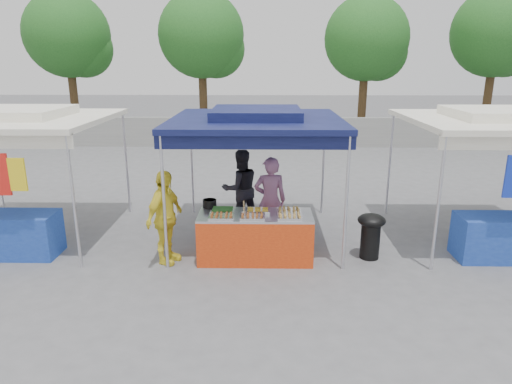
{
  "coord_description": "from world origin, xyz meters",
  "views": [
    {
      "loc": [
        0.14,
        -7.65,
        3.44
      ],
      "look_at": [
        0.0,
        0.6,
        1.05
      ],
      "focal_mm": 32.0,
      "sensor_mm": 36.0,
      "label": 1
    }
  ],
  "objects_px": {
    "wok_burner": "(371,232)",
    "cooking_pot": "(210,203)",
    "vendor_woman": "(270,200)",
    "helper_man": "(241,189)",
    "customer_person": "(165,218)",
    "vendor_table": "(255,237)"
  },
  "relations": [
    {
      "from": "vendor_table",
      "to": "customer_person",
      "type": "bearing_deg",
      "value": -174.3
    },
    {
      "from": "vendor_woman",
      "to": "helper_man",
      "type": "bearing_deg",
      "value": -59.59
    },
    {
      "from": "customer_person",
      "to": "vendor_table",
      "type": "bearing_deg",
      "value": -61.88
    },
    {
      "from": "cooking_pot",
      "to": "helper_man",
      "type": "height_order",
      "value": "helper_man"
    },
    {
      "from": "vendor_table",
      "to": "customer_person",
      "type": "height_order",
      "value": "customer_person"
    },
    {
      "from": "helper_man",
      "to": "cooking_pot",
      "type": "bearing_deg",
      "value": 47.43
    },
    {
      "from": "cooking_pot",
      "to": "wok_burner",
      "type": "height_order",
      "value": "cooking_pot"
    },
    {
      "from": "wok_burner",
      "to": "cooking_pot",
      "type": "bearing_deg",
      "value": 176.07
    },
    {
      "from": "helper_man",
      "to": "customer_person",
      "type": "xyz_separation_m",
      "value": [
        -1.21,
        -1.84,
        -0.01
      ]
    },
    {
      "from": "vendor_woman",
      "to": "cooking_pot",
      "type": "bearing_deg",
      "value": 17.17
    },
    {
      "from": "vendor_table",
      "to": "wok_burner",
      "type": "relative_size",
      "value": 2.4
    },
    {
      "from": "cooking_pot",
      "to": "vendor_woman",
      "type": "height_order",
      "value": "vendor_woman"
    },
    {
      "from": "vendor_table",
      "to": "customer_person",
      "type": "relative_size",
      "value": 1.21
    },
    {
      "from": "vendor_woman",
      "to": "customer_person",
      "type": "xyz_separation_m",
      "value": [
        -1.82,
        -0.96,
        -0.02
      ]
    },
    {
      "from": "vendor_table",
      "to": "cooking_pot",
      "type": "height_order",
      "value": "cooking_pot"
    },
    {
      "from": "cooking_pot",
      "to": "wok_burner",
      "type": "xyz_separation_m",
      "value": [
        2.9,
        -0.28,
        -0.43
      ]
    },
    {
      "from": "wok_burner",
      "to": "helper_man",
      "type": "relative_size",
      "value": 0.5
    },
    {
      "from": "vendor_woman",
      "to": "customer_person",
      "type": "bearing_deg",
      "value": 23.53
    },
    {
      "from": "vendor_table",
      "to": "helper_man",
      "type": "distance_m",
      "value": 1.77
    },
    {
      "from": "vendor_table",
      "to": "cooking_pot",
      "type": "distance_m",
      "value": 1.05
    },
    {
      "from": "vendor_table",
      "to": "wok_burner",
      "type": "xyz_separation_m",
      "value": [
        2.06,
        0.09,
        0.07
      ]
    },
    {
      "from": "cooking_pot",
      "to": "helper_man",
      "type": "bearing_deg",
      "value": 69.23
    }
  ]
}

